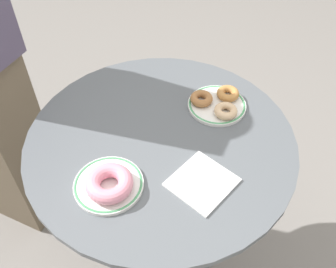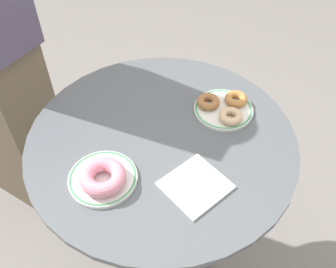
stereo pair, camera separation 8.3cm
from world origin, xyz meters
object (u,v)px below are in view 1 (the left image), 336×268
(donut_cinnamon, at_px, (201,99))
(paper_napkin, at_px, (202,182))
(cafe_table, at_px, (162,188))
(plate_left, at_px, (110,185))
(donut_pink_frosted, at_px, (109,183))
(plate_right, at_px, (217,105))
(donut_glazed, at_px, (226,111))
(donut_old_fashioned, at_px, (228,93))

(donut_cinnamon, relative_size, paper_napkin, 0.47)
(cafe_table, xyz_separation_m, plate_left, (-0.20, -0.00, 0.24))
(donut_pink_frosted, bearing_deg, plate_left, 54.66)
(plate_right, distance_m, donut_cinnamon, 0.05)
(donut_cinnamon, distance_m, donut_glazed, 0.08)
(donut_cinnamon, bearing_deg, donut_glazed, -90.35)
(plate_right, height_order, paper_napkin, plate_right)
(donut_old_fashioned, xyz_separation_m, donut_cinnamon, (-0.07, 0.05, 0.00))
(plate_right, bearing_deg, cafe_table, 165.72)
(plate_left, bearing_deg, donut_pink_frosted, -125.34)
(paper_napkin, bearing_deg, donut_glazed, 19.09)
(plate_left, bearing_deg, plate_right, -6.79)
(plate_right, distance_m, donut_glazed, 0.05)
(donut_pink_frosted, height_order, donut_glazed, donut_pink_frosted)
(donut_cinnamon, bearing_deg, donut_old_fashioned, -36.00)
(cafe_table, bearing_deg, donut_pink_frosted, -176.46)
(cafe_table, height_order, paper_napkin, paper_napkin)
(paper_napkin, bearing_deg, donut_cinnamon, 35.20)
(plate_right, xyz_separation_m, donut_old_fashioned, (0.05, -0.01, 0.02))
(cafe_table, height_order, donut_old_fashioned, donut_old_fashioned)
(donut_glazed, height_order, paper_napkin, donut_glazed)
(plate_left, distance_m, donut_glazed, 0.39)
(donut_glazed, bearing_deg, cafe_table, 152.62)
(donut_old_fashioned, bearing_deg, cafe_table, 166.83)
(paper_napkin, bearing_deg, plate_right, 25.73)
(plate_left, distance_m, plate_right, 0.40)
(donut_old_fashioned, distance_m, paper_napkin, 0.32)
(cafe_table, height_order, donut_pink_frosted, donut_pink_frosted)
(plate_left, height_order, donut_old_fashioned, donut_old_fashioned)
(donut_glazed, relative_size, paper_napkin, 0.47)
(cafe_table, bearing_deg, donut_glazed, -27.38)
(donut_glazed, bearing_deg, plate_right, 62.99)
(donut_cinnamon, relative_size, donut_glazed, 1.00)
(cafe_table, xyz_separation_m, plate_right, (0.20, -0.05, 0.24))
(plate_left, distance_m, donut_cinnamon, 0.38)
(cafe_table, xyz_separation_m, donut_pink_frosted, (-0.21, -0.01, 0.27))
(plate_left, distance_m, donut_old_fashioned, 0.45)
(donut_old_fashioned, xyz_separation_m, donut_glazed, (-0.07, -0.04, 0.00))
(plate_left, bearing_deg, donut_cinnamon, -0.86)
(plate_left, xyz_separation_m, donut_cinnamon, (0.38, -0.01, 0.02))
(plate_left, xyz_separation_m, paper_napkin, (0.15, -0.17, -0.00))
(plate_left, xyz_separation_m, plate_right, (0.40, -0.05, 0.00))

